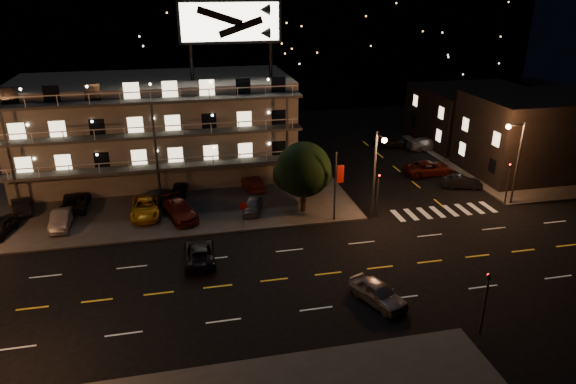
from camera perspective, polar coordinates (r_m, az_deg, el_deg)
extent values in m
plane|color=black|center=(37.35, 1.51, -9.39)|extent=(140.00, 140.00, 0.00)
cube|color=#3C3C39|center=(54.81, -18.05, 0.27)|extent=(44.00, 24.00, 0.15)
cube|color=#3C3C39|center=(66.25, 23.14, 3.32)|extent=(16.00, 24.00, 0.15)
cube|color=gray|center=(56.78, -14.30, 6.70)|extent=(28.00, 12.00, 10.00)
cube|color=gray|center=(55.66, -14.82, 11.90)|extent=(28.00, 12.00, 0.50)
cube|color=#3C3C39|center=(50.72, -14.23, 2.66)|extent=(28.00, 1.80, 0.25)
cube|color=#3C3C39|center=(49.77, -14.58, 6.13)|extent=(28.00, 1.80, 0.25)
cube|color=#3C3C39|center=(49.02, -14.94, 9.72)|extent=(28.00, 1.80, 0.25)
cylinder|color=black|center=(53.36, -10.68, 14.01)|extent=(0.36, 0.36, 3.50)
cylinder|color=black|center=(54.21, -1.95, 14.49)|extent=(0.36, 0.36, 3.50)
cube|color=black|center=(53.25, -6.46, 18.29)|extent=(10.20, 0.50, 4.20)
cube|color=white|center=(52.95, -6.42, 18.27)|extent=(9.60, 0.06, 3.60)
cube|color=black|center=(62.07, 25.77, 5.75)|extent=(14.00, 10.00, 8.50)
cube|color=black|center=(71.72, 19.99, 7.99)|extent=(14.00, 12.00, 7.00)
cube|color=black|center=(101.40, -8.34, 17.79)|extent=(120.00, 20.00, 24.00)
cylinder|color=#2D2D30|center=(45.15, 9.57, 1.75)|extent=(0.20, 0.20, 8.00)
cylinder|color=#2D2D30|center=(43.27, 10.27, 6.10)|extent=(0.12, 1.80, 0.12)
sphere|color=#FF843F|center=(42.59, 10.66, 5.67)|extent=(0.44, 0.44, 0.44)
cylinder|color=#2D2D30|center=(51.86, 24.13, 2.78)|extent=(0.20, 0.20, 8.00)
cylinder|color=#2D2D30|center=(50.37, 24.06, 6.80)|extent=(1.80, 0.12, 0.12)
sphere|color=#FF843F|center=(49.93, 23.30, 6.68)|extent=(0.44, 0.44, 0.44)
cylinder|color=#2D2D30|center=(46.30, 9.88, -0.67)|extent=(0.14, 0.14, 3.60)
imported|color=black|center=(45.47, 10.07, 2.00)|extent=(0.20, 0.16, 1.00)
sphere|color=#FF0C0C|center=(45.40, 10.12, 1.83)|extent=(0.14, 0.14, 0.14)
cylinder|color=#2D2D30|center=(33.11, 20.95, -11.94)|extent=(0.14, 0.14, 3.60)
imported|color=black|center=(31.93, 21.52, -8.51)|extent=(0.20, 0.16, 1.00)
sphere|color=#FF0C0C|center=(32.06, 21.38, -8.56)|extent=(0.14, 0.14, 0.14)
cylinder|color=#2D2D30|center=(52.42, 23.19, 0.56)|extent=(0.14, 0.14, 3.60)
imported|color=black|center=(51.69, 23.57, 2.93)|extent=(0.16, 0.20, 1.00)
sphere|color=#FF0C0C|center=(51.65, 23.45, 2.82)|extent=(0.14, 0.14, 0.14)
cylinder|color=#2D2D30|center=(44.39, 5.25, 0.50)|extent=(0.16, 0.16, 6.40)
cube|color=#A8150C|center=(44.09, 5.86, 2.00)|extent=(0.60, 0.04, 1.60)
cylinder|color=#2D2D30|center=(43.81, -4.98, -2.79)|extent=(0.08, 0.08, 2.20)
cylinder|color=#A8150C|center=(43.33, -5.02, -1.56)|extent=(0.91, 0.04, 0.91)
cylinder|color=black|center=(46.68, 1.68, -0.81)|extent=(0.48, 0.48, 2.30)
sphere|color=black|center=(45.63, 1.72, 2.51)|extent=(4.98, 4.98, 4.98)
sphere|color=black|center=(45.93, 0.21, 1.89)|extent=(3.06, 3.06, 3.06)
sphere|color=black|center=(45.67, 3.12, 1.99)|extent=(2.87, 2.87, 2.87)
imported|color=black|center=(48.80, -29.32, -3.40)|extent=(2.40, 4.16, 1.33)
imported|color=gray|center=(47.90, -23.93, -2.81)|extent=(1.55, 4.25, 1.39)
imported|color=gold|center=(47.75, -15.54, -1.64)|extent=(2.50, 5.38, 1.49)
imported|color=#50150B|center=(46.45, -11.96, -1.96)|extent=(3.58, 5.63, 1.52)
imported|color=gray|center=(46.80, -3.97, -1.49)|extent=(2.56, 3.96, 1.25)
imported|color=black|center=(52.45, -27.57, -1.38)|extent=(2.58, 4.23, 1.32)
imported|color=black|center=(51.24, -22.63, -1.00)|extent=(2.45, 5.03, 1.38)
imported|color=gray|center=(50.21, -14.58, -0.51)|extent=(2.65, 4.47, 1.22)
imported|color=black|center=(51.67, -11.96, 0.42)|extent=(1.97, 3.84, 1.25)
imported|color=#50150B|center=(51.75, -4.03, 0.98)|extent=(2.22, 4.40, 1.38)
imported|color=black|center=(55.42, 18.82, 1.04)|extent=(4.10, 2.41, 1.28)
imported|color=#50150B|center=(58.18, 15.42, 2.58)|extent=(5.53, 2.60, 1.53)
imported|color=gray|center=(67.08, 15.13, 5.19)|extent=(5.25, 2.42, 1.49)
imported|color=black|center=(67.26, 11.19, 5.57)|extent=(4.54, 3.02, 1.44)
imported|color=gray|center=(34.78, 9.96, -10.95)|extent=(3.32, 4.72, 1.49)
imported|color=black|center=(39.59, -9.83, -6.63)|extent=(2.41, 4.99, 1.37)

